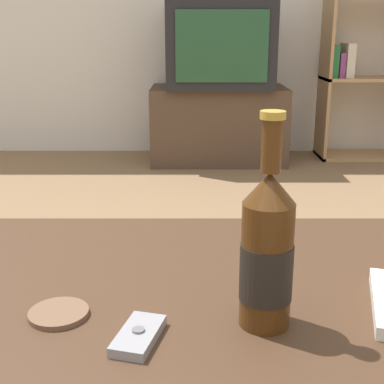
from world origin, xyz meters
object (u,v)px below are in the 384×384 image
(tv_stand, at_px, (218,124))
(cell_phone, at_px, (138,336))
(bookshelf, at_px, (360,75))
(television, at_px, (219,45))
(beer_bottle, at_px, (267,253))

(tv_stand, distance_m, cell_phone, 2.83)
(tv_stand, xyz_separation_m, bookshelf, (0.92, 0.10, 0.30))
(cell_phone, bearing_deg, tv_stand, 99.79)
(bookshelf, bearing_deg, television, -173.49)
(television, bearing_deg, tv_stand, 90.00)
(bookshelf, distance_m, beer_bottle, 3.03)
(television, relative_size, cell_phone, 6.09)
(television, relative_size, beer_bottle, 2.17)
(bookshelf, bearing_deg, cell_phone, -111.71)
(tv_stand, distance_m, television, 0.49)
(television, bearing_deg, bookshelf, 6.51)
(tv_stand, height_order, beer_bottle, beer_bottle)
(television, height_order, cell_phone, television)
(tv_stand, relative_size, television, 1.32)
(tv_stand, relative_size, beer_bottle, 2.88)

